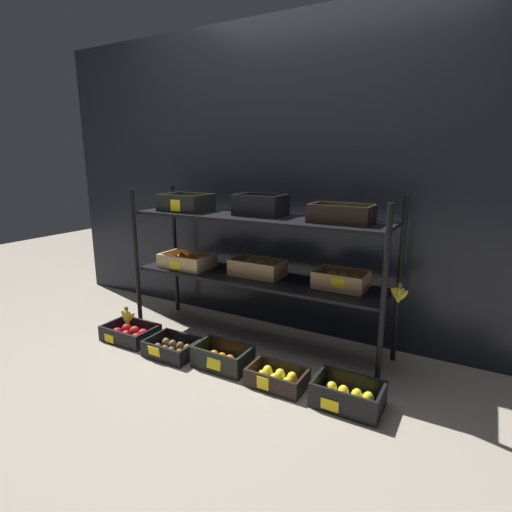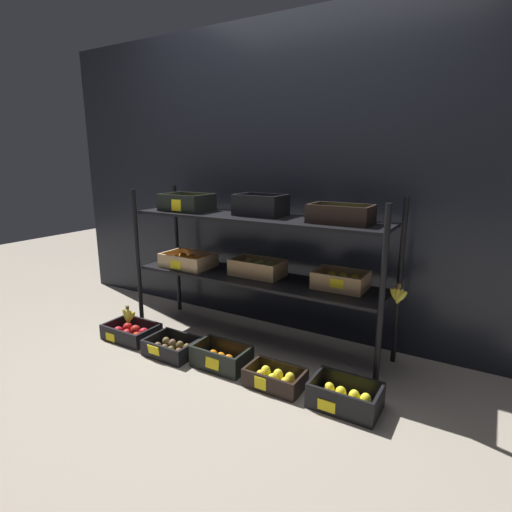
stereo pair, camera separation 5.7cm
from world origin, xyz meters
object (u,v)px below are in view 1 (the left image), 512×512
Objects in this scene: crate_ground_rightmost_lemon at (348,397)px; crate_ground_tangerine at (223,359)px; display_rack at (255,246)px; crate_ground_kiwi at (172,349)px; crate_ground_apple_red at (131,334)px; crate_ground_lemon at (277,378)px; banana_bunch_loose at (127,317)px.

crate_ground_tangerine is at bearing 178.78° from crate_ground_rightmost_lemon.
display_rack is 5.78× the size of crate_ground_kiwi.
crate_ground_tangerine and crate_ground_rightmost_lemon have the same top height.
crate_ground_lemon is at bearing -1.17° from crate_ground_apple_red.
crate_ground_kiwi is 0.38m from crate_ground_tangerine.
banana_bunch_loose is (-1.21, 0.02, 0.12)m from crate_ground_lemon.
crate_ground_rightmost_lemon is (0.80, -0.02, 0.00)m from crate_ground_tangerine.
crate_ground_kiwi is 0.77m from crate_ground_lemon.
crate_ground_apple_red is 0.42m from crate_ground_kiwi.
crate_ground_lemon is (0.39, -0.44, -0.65)m from display_rack.
crate_ground_lemon is 0.41m from crate_ground_rightmost_lemon.
crate_ground_rightmost_lemon is at bearing -1.22° from crate_ground_tangerine.
crate_ground_apple_red is 1.04× the size of crate_ground_rightmost_lemon.
crate_ground_tangerine reaches higher than crate_ground_lemon.
crate_ground_apple_red is 0.13m from banana_bunch_loose.
crate_ground_kiwi is at bearing -175.20° from crate_ground_tangerine.
crate_ground_apple_red is at bearing 178.83° from crate_ground_lemon.
crate_ground_tangerine is at bearing 0.09° from crate_ground_apple_red.
crate_ground_apple_red is at bearing -179.91° from crate_ground_tangerine.
crate_ground_kiwi is 0.92× the size of crate_ground_rightmost_lemon.
crate_ground_tangerine reaches higher than crate_ground_kiwi.
crate_ground_lemon is 2.27× the size of banana_bunch_loose.
banana_bunch_loose is (-0.82, -0.00, 0.12)m from crate_ground_tangerine.
crate_ground_kiwi reaches higher than crate_ground_lemon.
crate_ground_tangerine is 0.83m from banana_bunch_loose.
crate_ground_lemon is at bearing -178.80° from crate_ground_rightmost_lemon.
crate_ground_kiwi is 0.99× the size of crate_ground_lemon.
crate_ground_kiwi is (0.42, -0.03, -0.00)m from crate_ground_apple_red.
banana_bunch_loose is at bearing 178.83° from crate_ground_lemon.
banana_bunch_loose is at bearing 179.42° from crate_ground_rightmost_lemon.
crate_ground_rightmost_lemon is (1.60, -0.02, 0.01)m from crate_ground_apple_red.
crate_ground_apple_red is (-0.80, -0.41, -0.65)m from display_rack.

